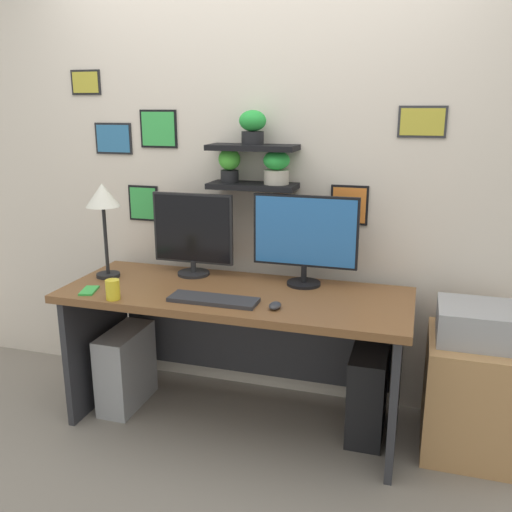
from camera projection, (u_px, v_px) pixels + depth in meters
name	position (u px, v px, depth m)	size (l,w,h in m)	color
ground_plane	(236.00, 420.00, 3.03)	(8.00, 8.00, 0.00)	gray
back_wall_assembly	(258.00, 165.00, 3.08)	(4.40, 0.24, 2.70)	beige
desk	(239.00, 324.00, 2.94)	(1.79, 0.68, 0.75)	brown
monitor_left	(193.00, 233.00, 3.06)	(0.46, 0.18, 0.46)	black
monitor_right	(305.00, 236.00, 2.88)	(0.56, 0.18, 0.48)	black
keyboard	(213.00, 300.00, 2.68)	(0.44, 0.14, 0.02)	#2D2D33
computer_mouse	(275.00, 306.00, 2.59)	(0.06, 0.09, 0.03)	#2D2D33
desk_lamp	(103.00, 203.00, 2.97)	(0.18, 0.18, 0.52)	black
cell_phone	(89.00, 291.00, 2.83)	(0.07, 0.14, 0.01)	green
pen_cup	(113.00, 290.00, 2.71)	(0.07, 0.07, 0.10)	yellow
drawer_cabinet	(470.00, 394.00, 2.73)	(0.44, 0.50, 0.58)	tan
printer	(479.00, 324.00, 2.63)	(0.38, 0.34, 0.17)	#9E9EA3
computer_tower_left	(126.00, 368.00, 3.15)	(0.18, 0.40, 0.45)	#99999E
computer_tower_right	(368.00, 392.00, 2.87)	(0.18, 0.40, 0.47)	black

